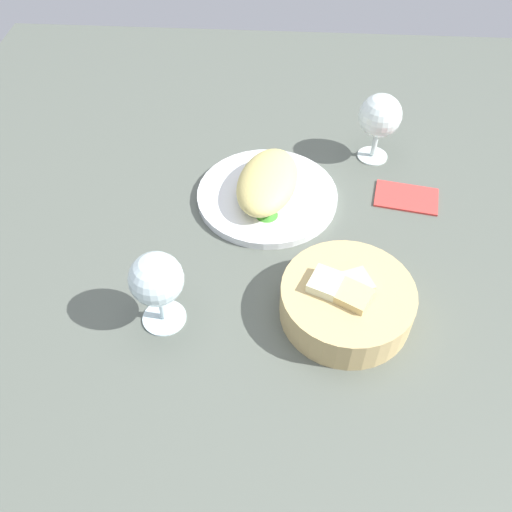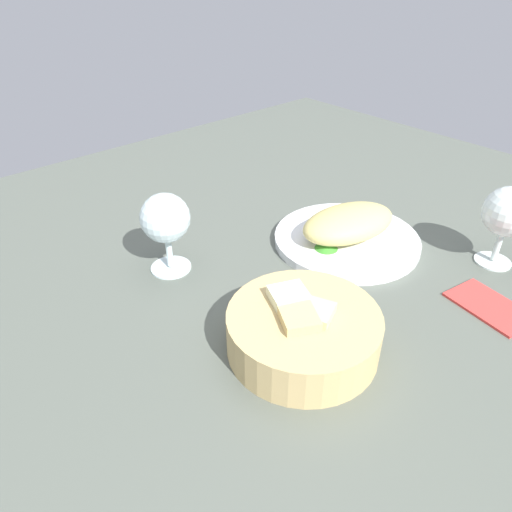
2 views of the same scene
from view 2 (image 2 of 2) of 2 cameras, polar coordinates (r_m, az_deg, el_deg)
ground_plane at (r=78.79cm, az=8.22°, el=-1.28°), size 140.00×140.00×2.00cm
plate at (r=83.33cm, az=10.81°, el=1.93°), size 24.79×24.79×1.40cm
omelette at (r=81.69cm, az=11.05°, el=3.91°), size 19.13×13.25×5.22cm
lettuce_garnish at (r=78.77cm, az=8.44°, el=1.25°), size 3.83×3.83×1.08cm
bread_basket at (r=60.25cm, az=5.63°, el=-8.91°), size 19.22×19.22×7.04cm
wine_glass_near at (r=72.60cm, az=-10.81°, el=4.14°), size 7.59×7.59×12.94cm
wine_glass_far at (r=82.31cm, az=28.01°, el=4.46°), size 7.85×7.85×13.18cm
folded_napkin at (r=75.58cm, az=26.29°, el=-5.32°), size 8.80×12.05×0.80cm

